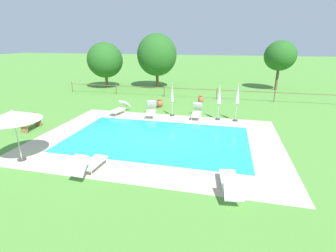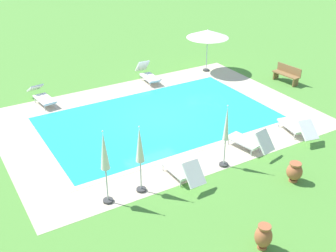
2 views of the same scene
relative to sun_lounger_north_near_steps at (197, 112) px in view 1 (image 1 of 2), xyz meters
name	(u,v)px [view 1 (image 1 of 2)]	position (x,y,z in m)	size (l,w,h in m)	color
ground_plane	(157,139)	(-1.61, -4.39, -0.39)	(160.00, 160.00, 0.00)	#518E38
pool_deck_paving	(157,139)	(-1.61, -4.39, -0.39)	(13.04, 9.20, 0.01)	beige
swimming_pool_water	(157,139)	(-1.61, -4.39, -0.39)	(9.67, 5.83, 0.01)	#23A8C1
pool_coping_rim	(157,138)	(-1.61, -4.39, -0.38)	(10.15, 6.31, 0.01)	beige
sun_lounger_north_near_steps	(197,112)	(0.00, 0.00, 0.00)	(0.63, 1.89, 0.97)	white
sun_lounger_north_mid	(90,163)	(-3.28, -8.49, 0.00)	(0.72, 1.91, 0.97)	white
sun_lounger_north_far	(120,109)	(-5.57, -0.32, -0.02)	(0.98, 2.06, 0.86)	white
sun_lounger_north_end	(230,182)	(2.22, -8.56, -0.03)	(0.85, 2.09, 0.79)	white
sun_lounger_south_near_corner	(151,110)	(-3.20, -0.35, 0.01)	(0.93, 1.91, 1.01)	white
patio_umbrella_open_foreground	(13,116)	(-6.81, -8.23, 1.68)	(2.26, 2.26, 2.33)	#383838
patio_umbrella_closed_row_west	(238,96)	(2.59, -0.19, 1.28)	(0.32, 0.32, 2.50)	#383838
patio_umbrella_closed_row_mid_west	(172,96)	(-1.74, -0.01, 1.04)	(0.32, 0.32, 2.35)	#383838
patio_umbrella_closed_row_mid_east	(219,97)	(1.45, -0.18, 1.16)	(0.32, 0.32, 2.34)	#383838
wooden_bench_lawn_side	(30,122)	(-9.38, -4.71, 0.07)	(0.59, 1.54, 0.87)	olive
terracotta_urn_near_fence	(201,100)	(-0.13, 3.77, 0.02)	(0.47, 0.47, 0.76)	#A85B38
terracotta_urn_by_tree	(160,103)	(-3.15, 1.93, -0.01)	(0.52, 0.52, 0.70)	#A85B38
perimeter_fence	(190,90)	(-1.37, 5.95, 0.33)	(24.44, 0.08, 1.05)	brown
tree_far_west	(280,56)	(7.01, 11.93, 3.15)	(3.19, 3.19, 5.07)	brown
tree_west_mid	(157,55)	(-5.70, 10.31, 3.15)	(4.26, 4.26, 5.77)	brown
tree_centre	(105,60)	(-11.19, 8.99, 2.61)	(3.80, 3.80, 4.88)	brown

